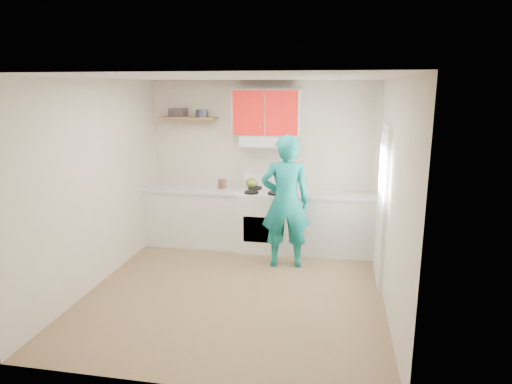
% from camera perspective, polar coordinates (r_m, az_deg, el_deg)
% --- Properties ---
extents(floor, '(3.80, 3.80, 0.00)m').
position_cam_1_polar(floor, '(5.77, -2.50, -12.37)').
color(floor, brown).
rests_on(floor, ground).
extents(ceiling, '(3.60, 3.80, 0.04)m').
position_cam_1_polar(ceiling, '(5.21, -2.80, 14.39)').
color(ceiling, white).
rests_on(ceiling, floor).
extents(back_wall, '(3.60, 0.04, 2.60)m').
position_cam_1_polar(back_wall, '(7.17, 0.76, 3.63)').
color(back_wall, beige).
rests_on(back_wall, floor).
extents(front_wall, '(3.60, 0.04, 2.60)m').
position_cam_1_polar(front_wall, '(3.59, -9.48, -6.34)').
color(front_wall, beige).
rests_on(front_wall, floor).
extents(left_wall, '(0.04, 3.80, 2.60)m').
position_cam_1_polar(left_wall, '(6.00, -19.64, 0.98)').
color(left_wall, beige).
rests_on(left_wall, floor).
extents(right_wall, '(0.04, 3.80, 2.60)m').
position_cam_1_polar(right_wall, '(5.25, 16.89, -0.49)').
color(right_wall, beige).
rests_on(right_wall, floor).
extents(door, '(0.05, 0.85, 2.05)m').
position_cam_1_polar(door, '(5.99, 15.76, -1.48)').
color(door, white).
rests_on(door, floor).
extents(door_glass, '(0.01, 0.55, 0.95)m').
position_cam_1_polar(door_glass, '(5.89, 15.76, 2.53)').
color(door_glass, white).
rests_on(door_glass, door).
extents(counter_left, '(1.52, 0.60, 0.90)m').
position_cam_1_polar(counter_left, '(7.32, -7.72, -3.12)').
color(counter_left, silver).
rests_on(counter_left, floor).
extents(counter_right, '(1.32, 0.60, 0.90)m').
position_cam_1_polar(counter_right, '(6.98, 9.61, -4.00)').
color(counter_right, silver).
rests_on(counter_right, floor).
extents(stove, '(0.76, 0.65, 0.92)m').
position_cam_1_polar(stove, '(7.03, 1.10, -3.59)').
color(stove, white).
rests_on(stove, floor).
extents(range_hood, '(0.76, 0.44, 0.15)m').
position_cam_1_polar(range_hood, '(6.89, 1.29, 6.55)').
color(range_hood, silver).
rests_on(range_hood, back_wall).
extents(upper_cabinets, '(1.02, 0.33, 0.70)m').
position_cam_1_polar(upper_cabinets, '(6.90, 1.38, 10.11)').
color(upper_cabinets, red).
rests_on(upper_cabinets, back_wall).
extents(shelf, '(0.90, 0.30, 0.04)m').
position_cam_1_polar(shelf, '(7.22, -8.58, 9.31)').
color(shelf, brown).
rests_on(shelf, back_wall).
extents(books, '(0.29, 0.23, 0.13)m').
position_cam_1_polar(books, '(7.30, -9.88, 9.96)').
color(books, '#483F45').
rests_on(books, shelf).
extents(tin, '(0.19, 0.19, 0.12)m').
position_cam_1_polar(tin, '(7.13, -6.88, 9.92)').
color(tin, '#333D4C').
rests_on(tin, shelf).
extents(kettle, '(0.23, 0.23, 0.16)m').
position_cam_1_polar(kettle, '(7.16, -0.58, 1.17)').
color(kettle, olive).
rests_on(kettle, stove).
extents(crock, '(0.17, 0.17, 0.16)m').
position_cam_1_polar(crock, '(7.15, -4.31, 0.95)').
color(crock, '#502F23').
rests_on(crock, counter_left).
extents(cutting_board, '(0.33, 0.25, 0.02)m').
position_cam_1_polar(cutting_board, '(6.84, 7.50, -0.28)').
color(cutting_board, olive).
rests_on(cutting_board, counter_right).
extents(silicone_mat, '(0.33, 0.28, 0.01)m').
position_cam_1_polar(silicone_mat, '(6.82, 11.66, -0.54)').
color(silicone_mat, red).
rests_on(silicone_mat, counter_right).
extents(person, '(0.75, 0.56, 1.88)m').
position_cam_1_polar(person, '(6.23, 3.79, -1.26)').
color(person, '#0D7573').
rests_on(person, floor).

